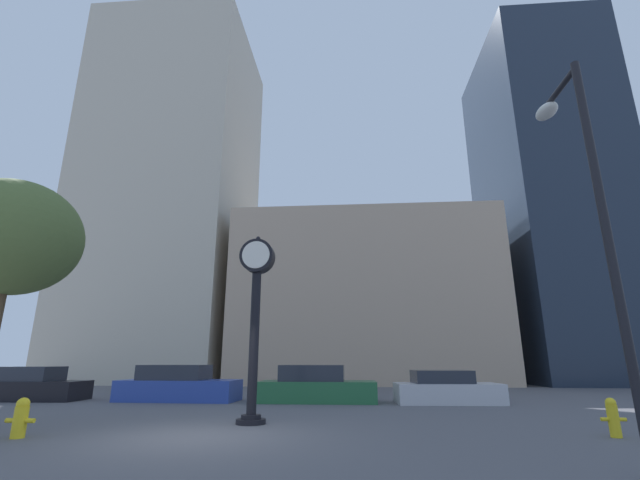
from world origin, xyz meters
TOP-DOWN VIEW (x-y plane):
  - ground_plane at (0.00, 0.00)m, footprint 200.00×200.00m
  - building_tall_tower at (-12.01, 24.00)m, footprint 12.19×12.00m
  - building_storefront_row at (4.28, 24.00)m, footprint 18.58×12.00m
  - building_glass_modern at (19.12, 24.00)m, footprint 8.18×12.00m
  - street_clock at (0.76, 1.95)m, footprint 0.94×0.76m
  - car_black at (-9.77, 7.79)m, footprint 4.25×1.94m
  - car_blue at (-3.66, 7.99)m, footprint 4.77×1.99m
  - car_green at (1.92, 7.91)m, footprint 4.51×1.78m
  - car_silver at (6.84, 7.73)m, footprint 3.95×1.94m
  - fire_hydrant_near at (-3.58, -0.48)m, footprint 0.62×0.27m
  - fire_hydrant_far at (8.86, 0.58)m, footprint 0.51×0.22m
  - street_lamp_right at (7.39, -2.52)m, footprint 0.36×1.57m
  - bare_tree at (-5.04, 0.05)m, footprint 3.21×3.21m

SIDE VIEW (x-z plane):
  - ground_plane at x=0.00m, z-range 0.00..0.00m
  - fire_hydrant_far at x=8.86m, z-range 0.01..0.80m
  - fire_hydrant_near at x=-3.58m, z-range 0.01..0.80m
  - car_silver at x=6.84m, z-range -0.09..1.10m
  - car_black at x=-9.77m, z-range -0.11..1.21m
  - car_green at x=1.92m, z-range -0.11..1.27m
  - car_blue at x=-3.66m, z-range -0.11..1.27m
  - street_clock at x=0.76m, z-range 0.59..5.55m
  - street_lamp_right at x=7.39m, z-range 1.06..7.64m
  - bare_tree at x=-5.04m, z-range 1.52..7.49m
  - building_storefront_row at x=4.28m, z-range 0.00..11.86m
  - building_glass_modern at x=19.12m, z-range 0.00..27.73m
  - building_tall_tower at x=-12.01m, z-range 0.00..30.53m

